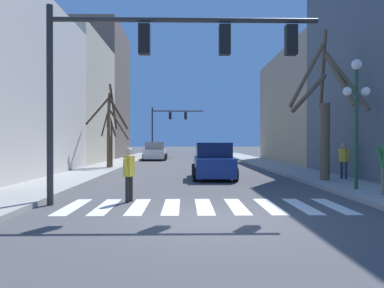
{
  "coord_description": "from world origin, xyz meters",
  "views": [
    {
      "loc": [
        -0.53,
        -8.5,
        1.79
      ],
      "look_at": [
        0.21,
        29.53,
        1.52
      ],
      "focal_mm": 35.0,
      "sensor_mm": 36.0,
      "label": 1
    }
  ],
  "objects_px": {
    "pedestrian_waiting_at_curb": "(129,170)",
    "street_tree_right_mid": "(110,140)",
    "pedestrian_on_right_sidewalk": "(344,158)",
    "street_tree_left_near": "(326,112)",
    "car_parked_right_near": "(218,150)",
    "car_parked_left_far": "(213,162)",
    "street_tree_left_mid": "(110,129)",
    "traffic_signal_near": "(155,56)",
    "car_driving_away_lane": "(155,152)",
    "street_lamp_right_corner": "(357,97)",
    "traffic_signal_far": "(167,121)"
  },
  "relations": [
    {
      "from": "car_driving_away_lane",
      "to": "traffic_signal_near",
      "type": "bearing_deg",
      "value": -175.5
    },
    {
      "from": "car_driving_away_lane",
      "to": "car_parked_right_near",
      "type": "bearing_deg",
      "value": -40.88
    },
    {
      "from": "street_lamp_right_corner",
      "to": "car_parked_right_near",
      "type": "bearing_deg",
      "value": 93.69
    },
    {
      "from": "street_lamp_right_corner",
      "to": "car_parked_right_near",
      "type": "xyz_separation_m",
      "value": [
        -1.99,
        30.89,
        -2.58
      ]
    },
    {
      "from": "pedestrian_waiting_at_curb",
      "to": "street_tree_right_mid",
      "type": "height_order",
      "value": "street_tree_right_mid"
    },
    {
      "from": "street_tree_right_mid",
      "to": "pedestrian_waiting_at_curb",
      "type": "bearing_deg",
      "value": -76.36
    },
    {
      "from": "car_driving_away_lane",
      "to": "street_tree_left_near",
      "type": "bearing_deg",
      "value": -156.45
    },
    {
      "from": "traffic_signal_far",
      "to": "street_lamp_right_corner",
      "type": "xyz_separation_m",
      "value": [
        7.93,
        -30.9,
        -0.84
      ]
    },
    {
      "from": "traffic_signal_near",
      "to": "street_tree_right_mid",
      "type": "bearing_deg",
      "value": 106.48
    },
    {
      "from": "traffic_signal_far",
      "to": "street_tree_left_mid",
      "type": "height_order",
      "value": "traffic_signal_far"
    },
    {
      "from": "street_tree_left_mid",
      "to": "street_tree_right_mid",
      "type": "distance_m",
      "value": 0.83
    },
    {
      "from": "car_driving_away_lane",
      "to": "street_lamp_right_corner",
      "type": "bearing_deg",
      "value": -159.28
    },
    {
      "from": "street_lamp_right_corner",
      "to": "street_tree_left_near",
      "type": "xyz_separation_m",
      "value": [
        0.05,
        2.94,
        -0.29
      ]
    },
    {
      "from": "traffic_signal_near",
      "to": "pedestrian_waiting_at_curb",
      "type": "bearing_deg",
      "value": 149.26
    },
    {
      "from": "traffic_signal_near",
      "to": "car_driving_away_lane",
      "type": "bearing_deg",
      "value": 94.5
    },
    {
      "from": "car_parked_right_near",
      "to": "car_driving_away_lane",
      "type": "xyz_separation_m",
      "value": [
        -6.75,
        -7.79,
        0.07
      ]
    },
    {
      "from": "car_parked_left_far",
      "to": "street_tree_right_mid",
      "type": "height_order",
      "value": "street_tree_right_mid"
    },
    {
      "from": "car_driving_away_lane",
      "to": "pedestrian_on_right_sidewalk",
      "type": "height_order",
      "value": "pedestrian_on_right_sidewalk"
    },
    {
      "from": "pedestrian_on_right_sidewalk",
      "to": "street_tree_left_near",
      "type": "bearing_deg",
      "value": 97.32
    },
    {
      "from": "traffic_signal_near",
      "to": "car_driving_away_lane",
      "type": "xyz_separation_m",
      "value": [
        -1.99,
        25.31,
        -3.4
      ]
    },
    {
      "from": "traffic_signal_far",
      "to": "street_tree_left_mid",
      "type": "distance_m",
      "value": 19.88
    },
    {
      "from": "street_tree_left_mid",
      "to": "street_tree_left_near",
      "type": "distance_m",
      "value": 13.6
    },
    {
      "from": "car_driving_away_lane",
      "to": "car_parked_left_far",
      "type": "relative_size",
      "value": 1.01
    },
    {
      "from": "car_driving_away_lane",
      "to": "street_tree_left_mid",
      "type": "bearing_deg",
      "value": 170.59
    },
    {
      "from": "pedestrian_waiting_at_curb",
      "to": "traffic_signal_near",
      "type": "bearing_deg",
      "value": -106.31
    },
    {
      "from": "car_parked_left_far",
      "to": "pedestrian_on_right_sidewalk",
      "type": "distance_m",
      "value": 5.85
    },
    {
      "from": "street_tree_left_near",
      "to": "car_parked_left_far",
      "type": "bearing_deg",
      "value": 154.07
    },
    {
      "from": "street_tree_left_near",
      "to": "street_tree_right_mid",
      "type": "bearing_deg",
      "value": 143.51
    },
    {
      "from": "car_driving_away_lane",
      "to": "pedestrian_waiting_at_curb",
      "type": "bearing_deg",
      "value": -177.27
    },
    {
      "from": "traffic_signal_near",
      "to": "street_lamp_right_corner",
      "type": "relative_size",
      "value": 1.71
    },
    {
      "from": "pedestrian_waiting_at_curb",
      "to": "street_tree_left_near",
      "type": "height_order",
      "value": "street_tree_left_near"
    },
    {
      "from": "traffic_signal_far",
      "to": "street_tree_right_mid",
      "type": "distance_m",
      "value": 20.38
    },
    {
      "from": "pedestrian_on_right_sidewalk",
      "to": "car_parked_right_near",
      "type": "bearing_deg",
      "value": -13.36
    },
    {
      "from": "car_parked_left_far",
      "to": "street_tree_left_near",
      "type": "distance_m",
      "value": 5.56
    },
    {
      "from": "street_lamp_right_corner",
      "to": "street_tree_right_mid",
      "type": "distance_m",
      "value": 15.21
    },
    {
      "from": "street_tree_left_near",
      "to": "street_tree_left_mid",
      "type": "bearing_deg",
      "value": 142.23
    },
    {
      "from": "street_tree_right_mid",
      "to": "street_lamp_right_corner",
      "type": "bearing_deg",
      "value": -45.59
    },
    {
      "from": "traffic_signal_near",
      "to": "street_tree_right_mid",
      "type": "relative_size",
      "value": 2.04
    },
    {
      "from": "car_parked_right_near",
      "to": "pedestrian_on_right_sidewalk",
      "type": "relative_size",
      "value": 2.66
    },
    {
      "from": "street_tree_left_near",
      "to": "car_driving_away_lane",
      "type": "bearing_deg",
      "value": 113.55
    },
    {
      "from": "car_parked_left_far",
      "to": "pedestrian_on_right_sidewalk",
      "type": "height_order",
      "value": "car_parked_left_far"
    },
    {
      "from": "street_lamp_right_corner",
      "to": "pedestrian_on_right_sidewalk",
      "type": "bearing_deg",
      "value": 73.17
    },
    {
      "from": "street_lamp_right_corner",
      "to": "car_driving_away_lane",
      "type": "xyz_separation_m",
      "value": [
        -8.74,
        23.1,
        -2.5
      ]
    },
    {
      "from": "car_parked_right_near",
      "to": "street_tree_left_near",
      "type": "height_order",
      "value": "street_tree_left_near"
    },
    {
      "from": "traffic_signal_far",
      "to": "car_driving_away_lane",
      "type": "relative_size",
      "value": 1.46
    },
    {
      "from": "pedestrian_on_right_sidewalk",
      "to": "street_tree_left_mid",
      "type": "height_order",
      "value": "street_tree_left_mid"
    },
    {
      "from": "traffic_signal_far",
      "to": "pedestrian_waiting_at_curb",
      "type": "height_order",
      "value": "traffic_signal_far"
    },
    {
      "from": "street_lamp_right_corner",
      "to": "car_driving_away_lane",
      "type": "relative_size",
      "value": 1.07
    },
    {
      "from": "car_parked_right_near",
      "to": "pedestrian_on_right_sidewalk",
      "type": "bearing_deg",
      "value": -173.69
    },
    {
      "from": "traffic_signal_near",
      "to": "car_parked_right_near",
      "type": "xyz_separation_m",
      "value": [
        4.75,
        33.1,
        -3.47
      ]
    }
  ]
}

